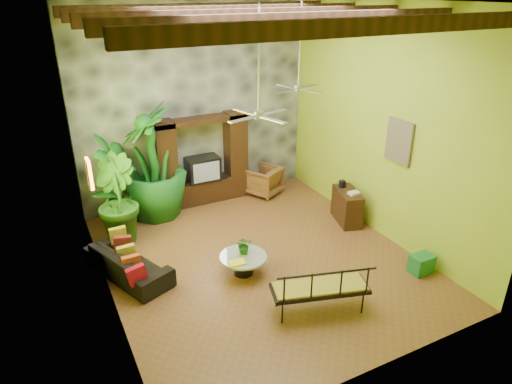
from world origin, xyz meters
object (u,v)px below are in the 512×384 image
tall_plant_b (116,200)px  green_bin (421,264)px  tall_plant_c (153,162)px  sofa (128,263)px  wicker_armchair (264,181)px  coffee_table (243,262)px  ceiling_fan_back (299,78)px  entertainment_center (203,167)px  iron_bench (322,287)px  ceiling_fan_front (259,103)px  tall_plant_a (117,183)px  side_console (347,206)px

tall_plant_b → green_bin: tall_plant_b is taller
green_bin → tall_plant_c: bearing=129.4°
sofa → tall_plant_b: size_ratio=1.01×
wicker_armchair → tall_plant_b: size_ratio=0.43×
wicker_armchair → coffee_table: size_ratio=0.91×
ceiling_fan_back → sofa: bearing=-171.7°
entertainment_center → ceiling_fan_back: 3.50m
coffee_table → iron_bench: size_ratio=0.53×
ceiling_fan_back → iron_bench: size_ratio=1.05×
tall_plant_b → ceiling_fan_front: bearing=-48.4°
sofa → tall_plant_a: tall_plant_a is taller
entertainment_center → green_bin: size_ratio=5.50×
ceiling_fan_front → side_console: (2.85, 0.89, -3.00)m
sofa → tall_plant_b: bearing=-27.3°
tall_plant_b → tall_plant_c: size_ratio=0.70×
wicker_armchair → green_bin: (1.03, -4.76, -0.20)m
tall_plant_b → coffee_table: bearing=-52.4°
green_bin → ceiling_fan_back: bearing=108.5°
entertainment_center → green_bin: entertainment_center is taller
tall_plant_c → coffee_table: bearing=-76.1°
tall_plant_b → tall_plant_c: bearing=37.1°
ceiling_fan_front → coffee_table: size_ratio=1.99×
ceiling_fan_front → tall_plant_c: (-1.13, 3.31, -2.00)m
iron_bench → green_bin: size_ratio=4.07×
wicker_armchair → green_bin: 4.87m
ceiling_fan_back → wicker_armchair: (0.02, 1.62, -3.02)m
ceiling_fan_back → tall_plant_a: bearing=159.2°
iron_bench → side_console: size_ratio=1.78×
wicker_armchair → tall_plant_a: 3.94m
sofa → coffee_table: sofa is taller
entertainment_center → tall_plant_a: bearing=-168.0°
tall_plant_b → iron_bench: bearing=-58.0°
entertainment_center → tall_plant_a: size_ratio=1.05×
ceiling_fan_back → side_console: (1.05, -0.71, -3.00)m
ceiling_fan_front → sofa: ceiling_fan_front is taller
tall_plant_b → sofa: bearing=-95.8°
ceiling_fan_front → tall_plant_b: bearing=131.6°
coffee_table → entertainment_center: bearing=81.6°
entertainment_center → tall_plant_c: size_ratio=0.86×
wicker_armchair → iron_bench: 5.08m
tall_plant_c → coffee_table: size_ratio=3.01×
tall_plant_b → coffee_table: size_ratio=2.11×
ceiling_fan_front → sofa: (-2.36, 1.00, -3.11)m
tall_plant_c → ceiling_fan_back: bearing=-30.2°
wicker_armchair → tall_plant_a: tall_plant_a is taller
sofa → side_console: (5.21, -0.11, 0.11)m
tall_plant_c → sofa: bearing=-118.0°
tall_plant_a → coffee_table: (1.73, -3.03, -0.88)m
tall_plant_a → tall_plant_b: size_ratio=1.16×
ceiling_fan_front → green_bin: ceiling_fan_front is taller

